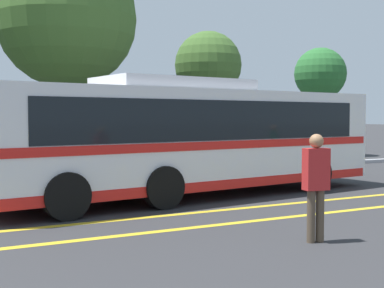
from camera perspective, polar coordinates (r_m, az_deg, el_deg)
ground_plane at (r=13.89m, az=-4.12°, el=-5.86°), size 220.00×220.00×0.00m
lane_strip_0 at (r=12.42m, az=4.81°, el=-6.89°), size 31.13×0.20×0.01m
lane_strip_1 at (r=11.31m, az=8.63°, el=-7.89°), size 31.13×0.20×0.01m
curb_strip at (r=19.04m, az=-7.46°, el=-3.26°), size 39.13×0.36×0.15m
transit_bus at (r=14.14m, az=-0.04°, el=0.83°), size 11.64×3.95×3.09m
parked_car_1 at (r=16.05m, az=-19.66°, el=-2.09°), size 4.56×2.22×1.53m
parked_car_2 at (r=17.42m, az=-2.81°, el=-1.79°), size 4.22×2.04×1.34m
pedestrian_1 at (r=9.23m, az=13.08°, el=-3.78°), size 0.45×0.29×1.83m
tree_1 at (r=22.71m, az=1.73°, el=8.37°), size 2.82×2.82×5.71m
tree_2 at (r=29.90m, az=13.51°, el=7.24°), size 2.80×2.80×5.84m
tree_3 at (r=20.34m, az=-13.21°, el=12.89°), size 5.05×5.05×8.20m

